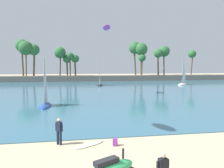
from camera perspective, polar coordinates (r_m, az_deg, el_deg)
sea at (r=64.05m, az=-8.46°, el=0.21°), size 220.00×98.82×0.06m
palm_headland at (r=73.28m, az=-7.93°, el=3.84°), size 107.84×6.35×13.21m
person_at_waterline at (r=14.42m, az=-13.37°, el=-11.48°), size 0.47×0.36×1.67m
backpack_near_kite at (r=14.09m, az=0.81°, el=-14.66°), size 0.34×0.32×0.44m
surfboard at (r=14.28m, az=-5.69°, el=-15.14°), size 2.04×1.58×0.08m
sailboat_near_shore at (r=60.20m, az=17.68°, el=0.46°), size 4.88×4.82×7.65m
sailboat_mid_bay at (r=55.28m, az=-3.13°, el=0.24°), size 1.98×4.84×6.82m
sailboat_far_left at (r=27.70m, az=-16.64°, el=-4.42°), size 1.40×4.26×6.12m
kite_aloft_low_near_shore at (r=38.12m, az=-1.36°, el=14.20°), size 2.38×3.77×1.03m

